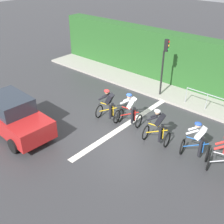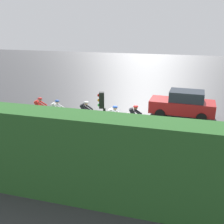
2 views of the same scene
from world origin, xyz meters
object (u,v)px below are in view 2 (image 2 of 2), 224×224
car_red (183,104)px  pedestrian_railing_kerbside (33,143)px  cyclist_trailing (134,120)px  traffic_light_near_crossing (103,119)px  cyclist_mid (85,115)px  cyclist_lead (40,111)px  cyclist_fourth (113,121)px  cyclist_second (56,114)px

car_red → pedestrian_railing_kerbside: size_ratio=1.17×
cyclist_trailing → traffic_light_near_crossing: 4.27m
cyclist_trailing → pedestrian_railing_kerbside: bearing=136.2°
car_red → cyclist_mid: bearing=123.4°
cyclist_mid → cyclist_trailing: 2.87m
cyclist_lead → cyclist_trailing: 5.81m
car_red → cyclist_lead: bearing=113.2°
cyclist_mid → pedestrian_railing_kerbside: 4.15m
traffic_light_near_crossing → cyclist_fourth: bearing=8.4°
cyclist_lead → pedestrian_railing_kerbside: (-4.02, -1.98, -0.01)m
cyclist_lead → pedestrian_railing_kerbside: 4.48m
cyclist_mid → cyclist_trailing: same height
cyclist_lead → car_red: (3.59, -8.37, 0.08)m
cyclist_lead → cyclist_fourth: same height
car_red → traffic_light_near_crossing: bearing=157.9°
traffic_light_near_crossing → car_red: bearing=-22.1°
car_red → traffic_light_near_crossing: size_ratio=1.25×
cyclist_fourth → car_red: bearing=-42.2°
cyclist_trailing → cyclist_second: bearing=92.1°
cyclist_lead → cyclist_fourth: size_ratio=1.00×
cyclist_mid → traffic_light_near_crossing: traffic_light_near_crossing is taller
pedestrian_railing_kerbside → cyclist_mid: bearing=-13.4°
car_red → cyclist_fourth: bearing=137.8°
cyclist_second → car_red: bearing=-62.1°
cyclist_fourth → pedestrian_railing_kerbside: bearing=142.6°
cyclist_fourth → pedestrian_railing_kerbside: size_ratio=0.46×
cyclist_second → pedestrian_railing_kerbside: 3.91m
pedestrian_railing_kerbside → cyclist_fourth: bearing=-37.4°
cyclist_trailing → traffic_light_near_crossing: traffic_light_near_crossing is taller
pedestrian_railing_kerbside → traffic_light_near_crossing: bearing=-89.8°
cyclist_fourth → cyclist_second: bearing=86.7°
cyclist_second → traffic_light_near_crossing: size_ratio=0.50×
traffic_light_near_crossing → cyclist_trailing: bearing=-7.5°
cyclist_lead → cyclist_mid: size_ratio=1.00×
cyclist_fourth → pedestrian_railing_kerbside: cyclist_fourth is taller
cyclist_second → cyclist_mid: size_ratio=1.00×
cyclist_fourth → cyclist_trailing: bearing=-70.7°
cyclist_second → traffic_light_near_crossing: bearing=-133.2°
cyclist_trailing → traffic_light_near_crossing: size_ratio=0.50×
cyclist_fourth → car_red: car_red is taller
cyclist_lead → cyclist_second: size_ratio=1.00×
cyclist_mid → pedestrian_railing_kerbside: bearing=166.6°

